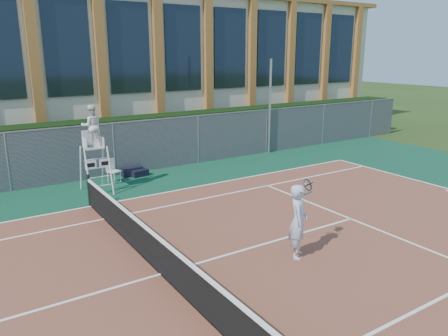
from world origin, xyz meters
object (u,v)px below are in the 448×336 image
umpire_chair (92,128)px  plastic_chair (112,169)px  steel_pole (270,107)px  tennis_player (298,221)px

umpire_chair → plastic_chair: bearing=43.5°
umpire_chair → steel_pole: bearing=10.0°
steel_pole → tennis_player: (-6.82, -9.71, -1.37)m
umpire_chair → tennis_player: (2.61, -8.05, -1.40)m
steel_pole → plastic_chair: 8.73m
umpire_chair → tennis_player: bearing=-72.0°
steel_pole → plastic_chair: (-8.51, -0.78, -1.80)m
umpire_chair → plastic_chair: (0.92, 0.87, -1.82)m
steel_pole → plastic_chair: size_ratio=5.11×
umpire_chair → tennis_player: size_ratio=1.73×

